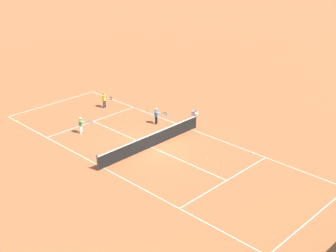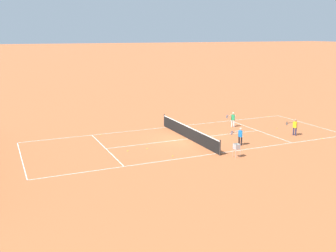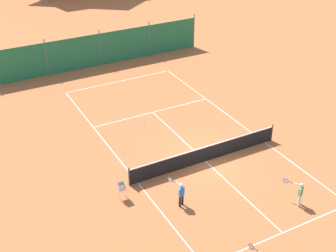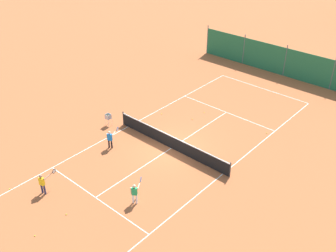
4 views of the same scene
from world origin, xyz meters
name	(u,v)px [view 1 (image 1 of 4)]	position (x,y,z in m)	size (l,w,h in m)	color
ground_plane	(151,147)	(0.00, 0.00, 0.00)	(600.00, 600.00, 0.00)	#B25B33
court_line_markings	(151,147)	(0.00, 0.00, 0.00)	(8.25, 23.85, 0.01)	white
tennis_net	(151,140)	(0.00, 0.00, 0.50)	(9.18, 0.08, 1.06)	#2D2D2D
player_far_service	(157,115)	(-3.04, -2.56, 0.75)	(0.41, 1.10, 1.28)	black
player_near_service	(81,124)	(1.94, -5.21, 0.74)	(0.55, 1.06, 1.27)	white
player_far_baseline	(105,99)	(-2.45, -8.03, 0.76)	(0.43, 1.11, 1.31)	#23284C
tennis_ball_by_net_right	(174,201)	(3.81, 5.75, 0.03)	(0.07, 0.07, 0.07)	#CCE033
tennis_ball_service_box	(18,121)	(4.00, -10.61, 0.03)	(0.07, 0.07, 0.07)	#CCE033
tennis_ball_alley_left	(223,166)	(-1.21, 5.21, 0.03)	(0.07, 0.07, 0.07)	#CCE033
tennis_ball_alley_right	(112,99)	(-4.19, -9.19, 0.03)	(0.07, 0.07, 0.07)	#CCE033
tennis_ball_far_corner	(80,114)	(-0.11, -8.28, 0.03)	(0.07, 0.07, 0.07)	#CCE033
tennis_ball_near_corner	(207,159)	(-1.28, 3.84, 0.03)	(0.07, 0.07, 0.07)	#CCE033
tennis_ball_mid_court	(65,108)	(-0.04, -10.20, 0.03)	(0.07, 0.07, 0.07)	#CCE033
tennis_ball_by_net_left	(218,144)	(-3.51, 2.92, 0.03)	(0.07, 0.07, 0.07)	#CCE033
ball_hopper	(195,114)	(-5.29, -0.77, 0.66)	(0.36, 0.36, 0.89)	#B7B7BC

